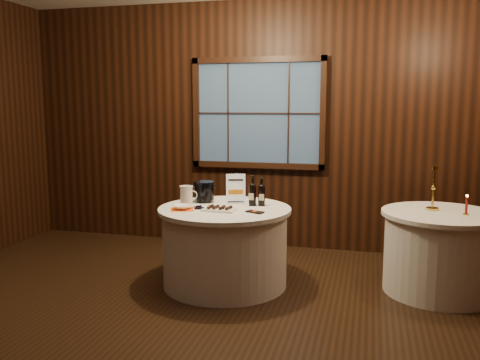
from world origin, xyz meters
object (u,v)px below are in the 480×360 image
(sign_stand, at_px, (236,193))
(chocolate_box, at_px, (255,212))
(red_candle, at_px, (466,207))
(ice_bucket, at_px, (204,191))
(main_table, at_px, (225,246))
(port_bottle_left, at_px, (252,193))
(cracker_bowl, at_px, (182,207))
(chocolate_plate, at_px, (220,209))
(brass_candlestick, at_px, (433,194))
(port_bottle_right, at_px, (262,193))
(side_table, at_px, (439,252))
(glass_pitcher, at_px, (187,195))
(grape_bunch, at_px, (199,208))

(sign_stand, bearing_deg, chocolate_box, -69.45)
(sign_stand, height_order, red_candle, sign_stand)
(ice_bucket, distance_m, red_candle, 2.47)
(main_table, bearing_deg, ice_bucket, 141.73)
(port_bottle_left, height_order, cracker_bowl, port_bottle_left)
(sign_stand, bearing_deg, cracker_bowl, -150.29)
(chocolate_plate, height_order, brass_candlestick, brass_candlestick)
(chocolate_box, height_order, cracker_bowl, cracker_bowl)
(sign_stand, bearing_deg, port_bottle_right, -26.85)
(side_table, xyz_separation_m, sign_stand, (-1.95, -0.06, 0.49))
(side_table, relative_size, brass_candlestick, 2.59)
(main_table, bearing_deg, chocolate_plate, -93.50)
(ice_bucket, bearing_deg, chocolate_box, -31.22)
(glass_pitcher, bearing_deg, side_table, -6.26)
(ice_bucket, xyz_separation_m, red_candle, (2.47, 0.00, -0.04))
(port_bottle_left, height_order, chocolate_plate, port_bottle_left)
(glass_pitcher, bearing_deg, main_table, -16.64)
(ice_bucket, height_order, cracker_bowl, ice_bucket)
(main_table, height_order, chocolate_plate, chocolate_plate)
(cracker_bowl, height_order, red_candle, red_candle)
(cracker_bowl, bearing_deg, red_candle, 9.09)
(chocolate_plate, height_order, grape_bunch, chocolate_plate)
(side_table, relative_size, sign_stand, 3.49)
(chocolate_box, distance_m, cracker_bowl, 0.70)
(port_bottle_left, distance_m, chocolate_box, 0.35)
(side_table, bearing_deg, sign_stand, -178.13)
(ice_bucket, relative_size, chocolate_plate, 0.67)
(grape_bunch, relative_size, brass_candlestick, 0.36)
(port_bottle_left, height_order, red_candle, port_bottle_left)
(chocolate_plate, height_order, glass_pitcher, glass_pitcher)
(ice_bucket, height_order, grape_bunch, ice_bucket)
(chocolate_box, distance_m, glass_pitcher, 0.76)
(brass_candlestick, bearing_deg, ice_bucket, -175.58)
(red_candle, bearing_deg, cracker_bowl, -170.91)
(port_bottle_left, xyz_separation_m, cracker_bowl, (-0.60, -0.35, -0.11))
(brass_candlestick, bearing_deg, chocolate_plate, -164.60)
(port_bottle_left, bearing_deg, main_table, -136.93)
(port_bottle_right, relative_size, glass_pitcher, 1.47)
(cracker_bowl, height_order, brass_candlestick, brass_candlestick)
(chocolate_box, bearing_deg, side_table, 39.11)
(side_table, xyz_separation_m, brass_candlestick, (-0.07, 0.09, 0.53))
(port_bottle_right, height_order, red_candle, port_bottle_right)
(chocolate_plate, bearing_deg, cracker_bowl, -173.09)
(sign_stand, height_order, chocolate_box, sign_stand)
(port_bottle_left, bearing_deg, chocolate_plate, -120.27)
(port_bottle_left, height_order, glass_pitcher, port_bottle_left)
(sign_stand, bearing_deg, chocolate_plate, -114.21)
(ice_bucket, xyz_separation_m, chocolate_box, (0.61, -0.37, -0.11))
(main_table, height_order, ice_bucket, ice_bucket)
(main_table, distance_m, ice_bucket, 0.61)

